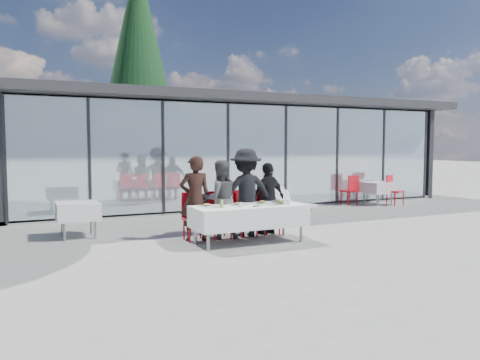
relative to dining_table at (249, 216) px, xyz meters
name	(u,v)px	position (x,y,z in m)	size (l,w,h in m)	color
ground	(259,239)	(0.36, 0.25, -0.54)	(90.00, 90.00, 0.00)	gray
pavilion	(208,140)	(2.37, 8.41, 1.61)	(14.80, 8.80, 3.44)	gray
treeline	(59,142)	(-1.64, 28.25, 1.66)	(62.50, 2.00, 4.40)	black
dining_table	(249,216)	(0.00, 0.00, 0.00)	(2.26, 0.96, 0.75)	silver
diner_a	(195,198)	(-0.90, 0.65, 0.33)	(0.63, 0.63, 1.73)	black
diner_chair_a	(194,214)	(-0.90, 0.75, 0.00)	(0.44, 0.44, 0.97)	red
diner_b	(220,199)	(-0.36, 0.65, 0.28)	(0.79, 0.79, 1.64)	#4E4E4E
diner_chair_b	(218,212)	(-0.36, 0.75, 0.00)	(0.44, 0.44, 0.97)	red
diner_c	(246,193)	(0.25, 0.65, 0.40)	(1.21, 1.21, 1.87)	black
diner_chair_c	(244,211)	(0.25, 0.75, 0.00)	(0.44, 0.44, 0.97)	red
diner_d	(269,198)	(0.79, 0.65, 0.25)	(0.92, 0.92, 1.57)	black
diner_chair_d	(266,209)	(0.79, 0.75, 0.00)	(0.44, 0.44, 0.97)	red
plate_a	(207,205)	(-0.82, 0.17, 0.24)	(0.25, 0.25, 0.07)	white
plate_b	(237,204)	(-0.22, 0.07, 0.24)	(0.25, 0.25, 0.07)	white
plate_c	(262,202)	(0.36, 0.12, 0.24)	(0.25, 0.25, 0.07)	white
plate_d	(277,201)	(0.75, 0.19, 0.24)	(0.25, 0.25, 0.07)	white
plate_extra	(281,203)	(0.65, -0.14, 0.24)	(0.25, 0.25, 0.07)	white
juice_bottle	(222,204)	(-0.63, -0.11, 0.29)	(0.06, 0.06, 0.16)	#93C351
drinking_glasses	(271,203)	(0.39, -0.21, 0.26)	(1.12, 0.09, 0.10)	silver
folded_eyeglasses	(256,206)	(0.05, -0.22, 0.22)	(0.14, 0.03, 0.01)	black
spare_table_left	(78,211)	(-3.02, 2.02, 0.02)	(0.86, 0.86, 0.74)	silver
spare_table_right	(378,188)	(6.50, 3.66, 0.02)	(0.86, 0.86, 0.74)	silver
spare_chair_a	(393,189)	(6.84, 3.36, 0.00)	(0.57, 0.57, 0.97)	red
spare_chair_b	(351,189)	(5.59, 3.90, 0.00)	(0.46, 0.46, 0.97)	red
lounger	(290,201)	(3.24, 3.80, -0.28)	(0.91, 1.44, 0.72)	silver
conifer_tree	(138,56)	(0.86, 13.25, 5.45)	(4.00, 4.00, 10.50)	#382316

